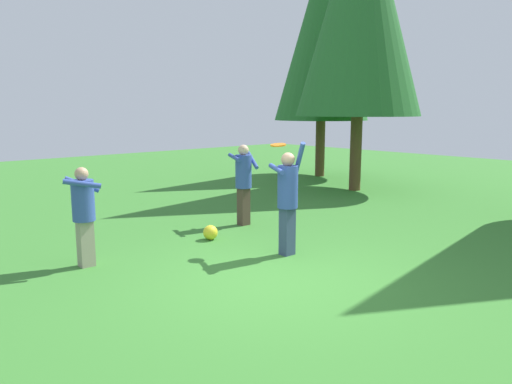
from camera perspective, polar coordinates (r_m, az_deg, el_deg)
ground_plane at (r=7.12m, az=2.24°, el=-10.30°), size 40.00×40.00×0.00m
person_thrower at (r=8.10m, az=3.71°, el=-0.26°), size 0.65×0.65×1.91m
person_catcher at (r=10.21m, az=-1.47°, el=1.69°), size 0.71×0.66×1.70m
person_bystander at (r=7.95m, az=-19.50°, el=-1.83°), size 0.65×0.68×1.56m
frisbee at (r=8.48m, az=2.61°, el=5.51°), size 0.33×0.33×0.06m
ball_yellow at (r=9.24m, az=-5.35°, el=-4.73°), size 0.28×0.28×0.28m
tree_left at (r=15.23m, az=12.15°, el=20.88°), size 3.64×3.64×8.70m
tree_far_left at (r=18.11m, az=7.79°, el=17.65°), size 3.33×3.33×7.94m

